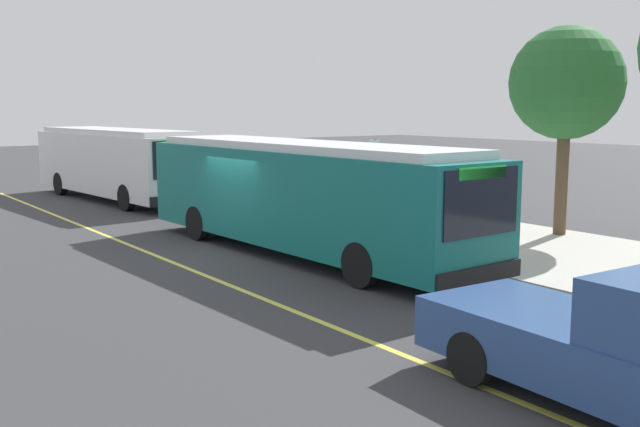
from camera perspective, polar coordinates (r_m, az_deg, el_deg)
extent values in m
plane|color=#38383A|center=(19.84, -6.06, -2.88)|extent=(120.00, 120.00, 0.00)
cube|color=#B7B2A8|center=(23.34, 6.81, -1.01)|extent=(44.00, 6.40, 0.15)
cube|color=#E0D64C|center=(18.86, -11.87, -3.58)|extent=(36.00, 0.14, 0.01)
cube|color=#146B66|center=(18.96, -1.41, 1.39)|extent=(11.88, 2.96, 2.40)
cube|color=silver|center=(18.85, -1.42, 5.32)|extent=(10.93, 2.67, 0.20)
cube|color=black|center=(14.62, 12.53, 0.84)|extent=(0.11, 2.17, 1.34)
cube|color=black|center=(19.72, 1.60, 2.50)|extent=(10.38, 0.40, 1.06)
cube|color=silver|center=(19.89, 1.60, -1.14)|extent=(11.21, 0.42, 0.28)
cube|color=#26D83F|center=(14.55, 12.62, 3.13)|extent=(0.08, 1.40, 0.24)
cube|color=black|center=(14.86, 12.40, -4.73)|extent=(0.17, 2.50, 0.36)
cylinder|color=black|center=(17.18, 9.03, -2.98)|extent=(1.01, 0.31, 1.00)
cylinder|color=black|center=(15.60, 3.21, -4.03)|extent=(1.01, 0.31, 1.00)
cylinder|color=black|center=(22.63, -4.39, -0.18)|extent=(1.01, 0.31, 1.00)
cylinder|color=black|center=(21.46, -9.53, -0.74)|extent=(1.01, 0.31, 1.00)
cube|color=white|center=(31.45, -15.67, 3.84)|extent=(10.84, 3.36, 2.40)
cube|color=silver|center=(31.38, -15.76, 6.20)|extent=(9.97, 3.04, 0.20)
cube|color=black|center=(26.66, -10.87, 4.18)|extent=(0.21, 2.16, 1.34)
cube|color=black|center=(31.99, -13.59, 4.50)|extent=(9.37, 0.76, 1.06)
cube|color=#197259|center=(32.10, -13.51, 2.24)|extent=(10.11, 0.80, 0.28)
cube|color=#26D83F|center=(26.62, -10.90, 5.44)|extent=(0.14, 1.40, 0.24)
cube|color=black|center=(26.79, -10.77, 1.08)|extent=(0.27, 2.50, 0.36)
cylinder|color=black|center=(29.14, -10.80, 1.59)|extent=(1.02, 0.36, 1.00)
cylinder|color=black|center=(28.08, -14.90, 1.21)|extent=(1.02, 0.36, 1.00)
cylinder|color=black|center=(34.92, -16.09, 2.50)|extent=(1.02, 0.36, 1.00)
cylinder|color=black|center=(34.05, -19.63, 2.21)|extent=(1.02, 0.36, 1.00)
cube|color=#2D4C84|center=(10.15, 22.13, -10.44)|extent=(5.47, 2.19, 0.75)
cylinder|color=black|center=(11.83, 17.96, -9.07)|extent=(0.77, 0.27, 0.76)
cylinder|color=black|center=(10.53, 11.77, -11.00)|extent=(0.77, 0.27, 0.76)
cylinder|color=#333338|center=(23.52, 7.16, 2.19)|extent=(0.10, 0.10, 2.40)
cylinder|color=#333338|center=(22.66, 4.76, 1.99)|extent=(0.10, 0.10, 2.40)
cylinder|color=#333338|center=(25.47, 3.16, 2.70)|extent=(0.10, 0.10, 2.40)
cylinder|color=#333338|center=(24.68, 0.82, 2.53)|extent=(0.10, 0.10, 2.40)
cube|color=#333338|center=(23.97, 3.94, 5.32)|extent=(2.90, 1.60, 0.08)
cube|color=#4C606B|center=(24.48, 5.08, 2.46)|extent=(2.47, 0.04, 2.16)
cube|color=navy|center=(25.08, 2.01, 2.51)|extent=(0.06, 1.11, 1.82)
cube|color=brown|center=(24.47, 3.95, 0.70)|extent=(1.60, 0.44, 0.06)
cube|color=brown|center=(24.59, 4.39, 1.39)|extent=(1.60, 0.05, 0.44)
cube|color=#333338|center=(25.05, 2.89, 0.36)|extent=(0.08, 0.40, 0.45)
cube|color=#333338|center=(23.96, 5.05, -0.02)|extent=(0.08, 0.40, 0.45)
cylinder|color=#333338|center=(20.78, 4.28, 1.98)|extent=(0.07, 0.07, 2.80)
cube|color=white|center=(20.67, 4.27, 5.01)|extent=(0.44, 0.03, 0.56)
cube|color=red|center=(20.66, 4.24, 5.01)|extent=(0.40, 0.01, 0.16)
cylinder|color=brown|center=(22.25, 18.37, 2.47)|extent=(0.36, 0.36, 3.16)
sphere|color=#28662D|center=(22.17, 18.70, 9.65)|extent=(3.22, 3.22, 3.22)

